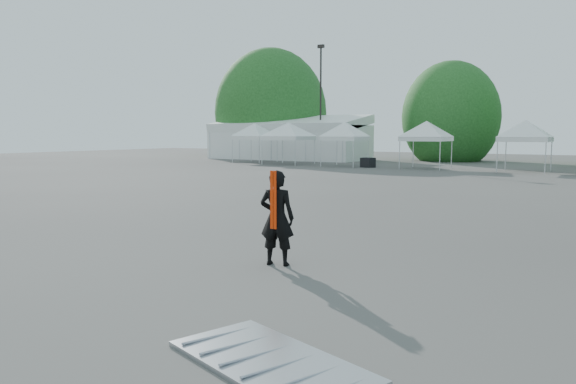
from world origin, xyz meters
The scene contains 13 objects.
ground centered at (0.00, 0.00, 0.00)m, with size 120.00×120.00×0.00m, color #474442.
marquee centered at (-22.00, 35.00, 1.97)m, with size 15.00×6.25×4.23m.
light_pole_west centered at (-18.00, 34.00, 5.77)m, with size 0.60×0.25×10.30m.
tree_far_w centered at (-26.00, 38.00, 4.54)m, with size 4.80×4.80×7.30m.
tree_mid_w centered at (-8.00, 40.00, 3.93)m, with size 4.16×4.16×6.33m.
tent_a centered at (-21.42, 28.59, 3.06)m, with size 4.16×4.16×3.88m.
tent_b centered at (-17.34, 27.41, 3.06)m, with size 4.61×4.61×3.88m.
tent_c centered at (-12.34, 27.35, 3.06)m, with size 4.04×4.04×3.88m.
tent_d centered at (-6.22, 27.67, 3.06)m, with size 4.26×4.26×3.88m.
tent_e centered at (0.18, 27.92, 3.06)m, with size 4.27×4.27×3.88m.
man centered at (0.48, -2.05, 0.90)m, with size 0.75×0.59×1.80m.
barrier_mid centered at (2.90, -5.95, 0.04)m, with size 2.62×1.88×0.08m.
crate_west centered at (-10.27, 26.93, 0.35)m, with size 0.91×0.71×0.71m, color black.
Camera 1 is at (6.11, -10.81, 2.48)m, focal length 35.00 mm.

